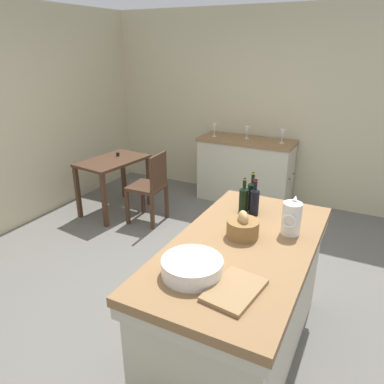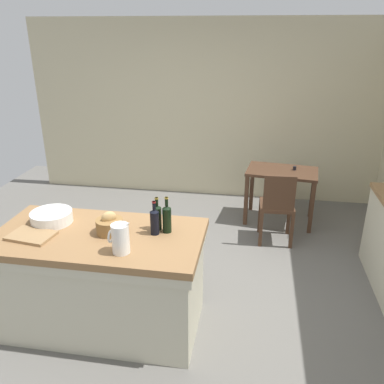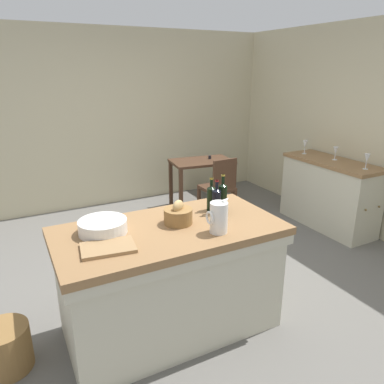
{
  "view_description": "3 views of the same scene",
  "coord_description": "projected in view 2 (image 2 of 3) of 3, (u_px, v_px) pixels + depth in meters",
  "views": [
    {
      "loc": [
        -2.49,
        -1.27,
        2.11
      ],
      "look_at": [
        0.31,
        0.17,
        0.85
      ],
      "focal_mm": 34.4,
      "sensor_mm": 36.0,
      "label": 1
    },
    {
      "loc": [
        0.76,
        -3.28,
        2.43
      ],
      "look_at": [
        0.17,
        0.3,
        0.94
      ],
      "focal_mm": 37.18,
      "sensor_mm": 36.0,
      "label": 2
    },
    {
      "loc": [
        -1.47,
        -2.91,
        2.03
      ],
      "look_at": [
        0.2,
        0.3,
        0.81
      ],
      "focal_mm": 34.34,
      "sensor_mm": 36.0,
      "label": 3
    }
  ],
  "objects": [
    {
      "name": "wash_bowl",
      "position": [
        52.0,
        217.0,
        3.38
      ],
      "size": [
        0.35,
        0.35,
        0.1
      ],
      "primitive_type": "cylinder",
      "color": "white",
      "rests_on": "island_table"
    },
    {
      "name": "cutting_board",
      "position": [
        31.0,
        236.0,
        3.16
      ],
      "size": [
        0.38,
        0.28,
        0.02
      ],
      "primitive_type": "cube",
      "rotation": [
        0.0,
        0.0,
        -0.13
      ],
      "color": "#99754C",
      "rests_on": "island_table"
    },
    {
      "name": "bread_basket",
      "position": [
        110.0,
        225.0,
        3.2
      ],
      "size": [
        0.22,
        0.22,
        0.19
      ],
      "color": "olive",
      "rests_on": "island_table"
    },
    {
      "name": "writing_desk",
      "position": [
        282.0,
        179.0,
        5.23
      ],
      "size": [
        0.96,
        0.67,
        0.78
      ],
      "color": "#472D1E",
      "rests_on": "ground"
    },
    {
      "name": "island_table",
      "position": [
        102.0,
        277.0,
        3.37
      ],
      "size": [
        1.7,
        0.88,
        0.9
      ],
      "color": "olive",
      "rests_on": "ground"
    },
    {
      "name": "pitcher",
      "position": [
        120.0,
        238.0,
        2.9
      ],
      "size": [
        0.17,
        0.13,
        0.27
      ],
      "color": "white",
      "rests_on": "island_table"
    },
    {
      "name": "wine_bottle_amber",
      "position": [
        157.0,
        216.0,
        3.25
      ],
      "size": [
        0.07,
        0.07,
        0.28
      ],
      "color": "black",
      "rests_on": "island_table"
    },
    {
      "name": "ground_plane",
      "position": [
        171.0,
        288.0,
        4.03
      ],
      "size": [
        6.76,
        6.76,
        0.0
      ],
      "primitive_type": "plane",
      "color": "#66635E"
    },
    {
      "name": "wooden_chair",
      "position": [
        277.0,
        205.0,
        4.71
      ],
      "size": [
        0.42,
        0.42,
        0.91
      ],
      "color": "#472D1E",
      "rests_on": "ground"
    },
    {
      "name": "wine_bottle_dark",
      "position": [
        167.0,
        218.0,
        3.2
      ],
      "size": [
        0.07,
        0.07,
        0.31
      ],
      "color": "black",
      "rests_on": "island_table"
    },
    {
      "name": "wine_bottle_green",
      "position": [
        155.0,
        221.0,
        3.17
      ],
      "size": [
        0.07,
        0.07,
        0.29
      ],
      "color": "black",
      "rests_on": "island_table"
    },
    {
      "name": "wall_back",
      "position": [
        206.0,
        111.0,
        5.91
      ],
      "size": [
        5.32,
        0.12,
        2.6
      ],
      "primitive_type": "cube",
      "color": "beige",
      "rests_on": "ground"
    }
  ]
}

